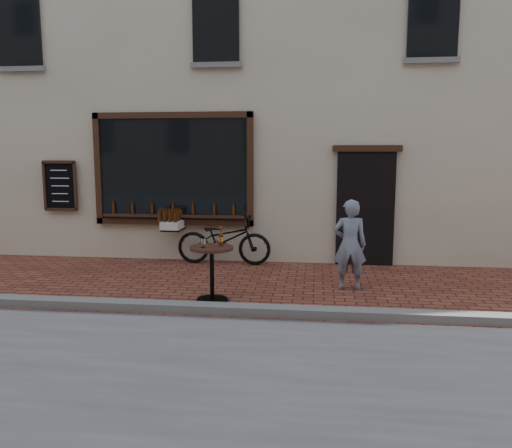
# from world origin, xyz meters

# --- Properties ---
(ground) EXTENTS (90.00, 90.00, 0.00)m
(ground) POSITION_xyz_m (0.00, 0.00, 0.00)
(ground) COLOR #602B1F
(ground) RESTS_ON ground
(kerb) EXTENTS (90.00, 0.25, 0.12)m
(kerb) POSITION_xyz_m (0.00, 0.20, 0.06)
(kerb) COLOR slate
(kerb) RESTS_ON ground
(shop_building) EXTENTS (28.00, 6.20, 10.00)m
(shop_building) POSITION_xyz_m (0.00, 6.50, 5.00)
(shop_building) COLOR beige
(shop_building) RESTS_ON ground
(cargo_bicycle) EXTENTS (2.21, 0.69, 1.04)m
(cargo_bicycle) POSITION_xyz_m (-0.88, 3.20, 0.50)
(cargo_bicycle) COLOR black
(cargo_bicycle) RESTS_ON ground
(bistro_table) EXTENTS (0.64, 0.64, 1.10)m
(bistro_table) POSITION_xyz_m (-0.55, 0.74, 0.59)
(bistro_table) COLOR black
(bistro_table) RESTS_ON ground
(pedestrian) EXTENTS (0.54, 0.36, 1.46)m
(pedestrian) POSITION_xyz_m (1.50, 1.64, 0.73)
(pedestrian) COLOR slate
(pedestrian) RESTS_ON ground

